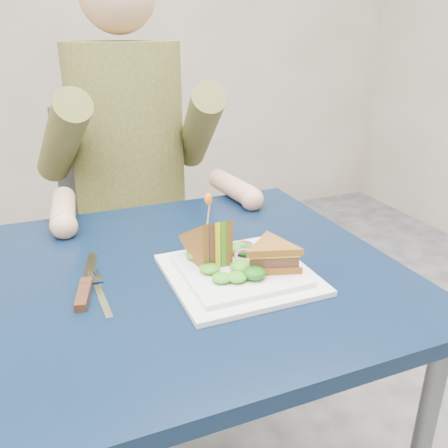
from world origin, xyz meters
name	(u,v)px	position (x,y,z in m)	size (l,w,h in m)	color
table	(200,300)	(0.00, 0.00, 0.65)	(0.75, 0.75, 0.73)	black
chair	(129,223)	(0.00, 0.73, 0.54)	(0.42, 0.40, 0.93)	#47474C
diner	(128,120)	(0.00, 0.62, 0.91)	(0.54, 0.59, 0.74)	brown
plate	(239,272)	(0.05, -0.07, 0.74)	(0.26, 0.26, 0.02)	white
sandwich_flat	(272,256)	(0.11, -0.10, 0.78)	(0.15, 0.15, 0.05)	brown
sandwich_upright	(209,245)	(0.01, -0.03, 0.78)	(0.08, 0.13, 0.13)	brown
fork	(100,293)	(-0.20, -0.04, 0.73)	(0.02, 0.18, 0.01)	silver
knife	(85,288)	(-0.22, -0.02, 0.74)	(0.07, 0.22, 0.02)	silver
toothpick	(209,214)	(0.01, -0.03, 0.85)	(0.00, 0.00, 0.06)	tan
toothpick_frill	(208,199)	(0.01, -0.03, 0.88)	(0.01, 0.01, 0.02)	orange
lettuce_spill	(239,260)	(0.06, -0.06, 0.76)	(0.15, 0.13, 0.02)	#337A14
onion_ring	(245,258)	(0.07, -0.07, 0.77)	(0.04, 0.04, 0.01)	#9E4C7A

